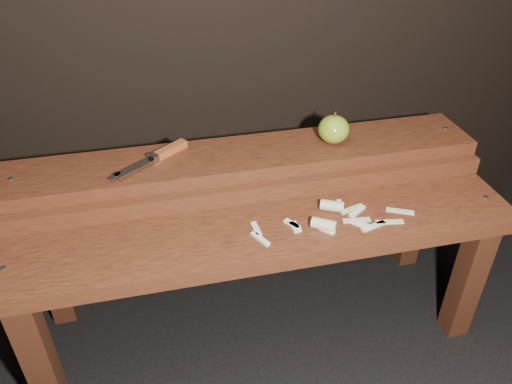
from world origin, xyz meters
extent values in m
plane|color=black|center=(0.00, 0.00, 0.00)|extent=(60.00, 60.00, 0.00)
cube|color=#391A0E|center=(-0.54, -0.10, 0.19)|extent=(0.06, 0.06, 0.38)
cube|color=#391A0E|center=(0.54, -0.10, 0.19)|extent=(0.06, 0.06, 0.38)
cube|color=#4A2211|center=(0.00, -0.05, 0.40)|extent=(1.20, 0.20, 0.04)
cylinder|color=slate|center=(-0.56, -0.05, 0.42)|extent=(0.01, 0.01, 0.00)
cylinder|color=slate|center=(0.56, -0.05, 0.42)|extent=(0.01, 0.01, 0.00)
cube|color=#391A0E|center=(-0.54, 0.20, 0.23)|extent=(0.06, 0.06, 0.46)
cube|color=#391A0E|center=(0.54, 0.20, 0.23)|extent=(0.06, 0.06, 0.46)
cube|color=#4A2211|center=(0.00, 0.07, 0.44)|extent=(1.20, 0.02, 0.05)
cube|color=#4A2211|center=(0.00, 0.17, 0.48)|extent=(1.20, 0.18, 0.04)
cylinder|color=slate|center=(-0.56, 0.17, 0.50)|extent=(0.01, 0.01, 0.00)
cylinder|color=slate|center=(0.56, 0.17, 0.50)|extent=(0.01, 0.01, 0.00)
ellipsoid|color=olive|center=(0.23, 0.17, 0.54)|extent=(0.08, 0.08, 0.07)
cylinder|color=#382314|center=(0.23, 0.17, 0.58)|extent=(0.01, 0.01, 0.01)
cube|color=#974321|center=(-0.19, 0.21, 0.51)|extent=(0.09, 0.07, 0.02)
cube|color=silver|center=(-0.23, 0.18, 0.51)|extent=(0.03, 0.03, 0.02)
cube|color=silver|center=(-0.28, 0.14, 0.51)|extent=(0.10, 0.08, 0.00)
cube|color=silver|center=(-0.32, 0.11, 0.51)|extent=(0.03, 0.04, 0.00)
cube|color=beige|center=(-0.02, -0.05, 0.42)|extent=(0.02, 0.05, 0.01)
cube|color=beige|center=(0.19, 0.00, 0.42)|extent=(0.02, 0.05, 0.01)
cube|color=beige|center=(0.06, -0.05, 0.42)|extent=(0.03, 0.04, 0.01)
cube|color=beige|center=(0.21, -0.08, 0.42)|extent=(0.05, 0.05, 0.01)
cube|color=beige|center=(0.23, -0.03, 0.42)|extent=(0.05, 0.04, 0.01)
cube|color=beige|center=(0.06, -0.06, 0.42)|extent=(0.02, 0.04, 0.01)
cube|color=beige|center=(-0.02, -0.08, 0.42)|extent=(0.04, 0.06, 0.01)
cube|color=beige|center=(0.13, -0.09, 0.42)|extent=(0.03, 0.04, 0.01)
cylinder|color=#C9BB8C|center=(0.17, -0.01, 0.43)|extent=(0.06, 0.05, 0.03)
cylinder|color=#C9BB8C|center=(0.13, -0.08, 0.43)|extent=(0.06, 0.05, 0.03)
cube|color=#BCC988|center=(0.22, -0.02, 0.42)|extent=(0.07, 0.03, 0.00)
cube|color=#BCC988|center=(0.28, -0.09, 0.42)|extent=(0.07, 0.02, 0.00)
cube|color=#BCC988|center=(0.21, -0.07, 0.42)|extent=(0.07, 0.02, 0.00)
cube|color=#BCC988|center=(0.32, -0.06, 0.42)|extent=(0.06, 0.04, 0.00)
cube|color=#BCC988|center=(0.24, -0.10, 0.42)|extent=(0.07, 0.03, 0.00)
camera|label=1|loc=(-0.22, -0.90, 1.13)|focal=35.00mm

